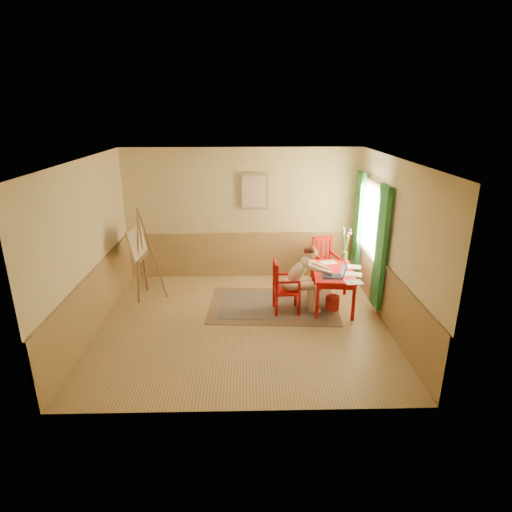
{
  "coord_description": "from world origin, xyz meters",
  "views": [
    {
      "loc": [
        0.08,
        -6.53,
        3.53
      ],
      "look_at": [
        0.25,
        0.55,
        1.05
      ],
      "focal_mm": 29.51,
      "sensor_mm": 36.0,
      "label": 1
    }
  ],
  "objects_px": {
    "chair_back": "(324,262)",
    "easel": "(139,246)",
    "laptop": "(336,274)",
    "figure": "(302,276)",
    "table": "(333,275)",
    "chair_left": "(284,287)"
  },
  "relations": [
    {
      "from": "table",
      "to": "chair_left",
      "type": "height_order",
      "value": "chair_left"
    },
    {
      "from": "easel",
      "to": "figure",
      "type": "bearing_deg",
      "value": -13.12
    },
    {
      "from": "figure",
      "to": "easel",
      "type": "relative_size",
      "value": 0.69
    },
    {
      "from": "table",
      "to": "figure",
      "type": "height_order",
      "value": "figure"
    },
    {
      "from": "chair_left",
      "to": "easel",
      "type": "relative_size",
      "value": 0.55
    },
    {
      "from": "chair_back",
      "to": "easel",
      "type": "distance_m",
      "value": 3.74
    },
    {
      "from": "chair_back",
      "to": "table",
      "type": "bearing_deg",
      "value": -91.31
    },
    {
      "from": "chair_back",
      "to": "laptop",
      "type": "bearing_deg",
      "value": -92.02
    },
    {
      "from": "figure",
      "to": "laptop",
      "type": "relative_size",
      "value": 2.96
    },
    {
      "from": "table",
      "to": "chair_back",
      "type": "height_order",
      "value": "chair_back"
    },
    {
      "from": "chair_left",
      "to": "easel",
      "type": "height_order",
      "value": "easel"
    },
    {
      "from": "table",
      "to": "figure",
      "type": "xyz_separation_m",
      "value": [
        -0.61,
        -0.19,
        0.06
      ]
    },
    {
      "from": "chair_back",
      "to": "laptop",
      "type": "distance_m",
      "value": 1.33
    },
    {
      "from": "table",
      "to": "chair_left",
      "type": "bearing_deg",
      "value": -167.11
    },
    {
      "from": "table",
      "to": "chair_back",
      "type": "distance_m",
      "value": 1.01
    },
    {
      "from": "figure",
      "to": "chair_back",
      "type": "bearing_deg",
      "value": 61.9
    },
    {
      "from": "chair_back",
      "to": "easel",
      "type": "height_order",
      "value": "easel"
    },
    {
      "from": "table",
      "to": "figure",
      "type": "distance_m",
      "value": 0.64
    },
    {
      "from": "chair_left",
      "to": "chair_back",
      "type": "relative_size",
      "value": 0.97
    },
    {
      "from": "laptop",
      "to": "figure",
      "type": "bearing_deg",
      "value": 169.05
    },
    {
      "from": "table",
      "to": "easel",
      "type": "height_order",
      "value": "easel"
    },
    {
      "from": "chair_left",
      "to": "figure",
      "type": "bearing_deg",
      "value": 4.57
    }
  ]
}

